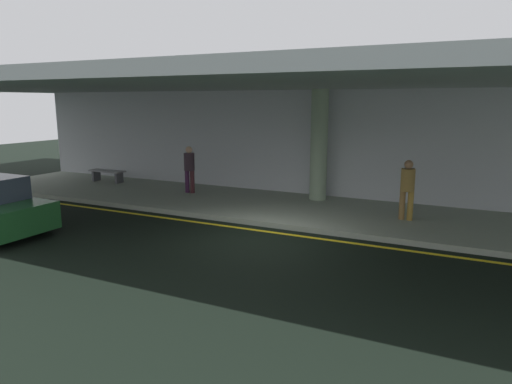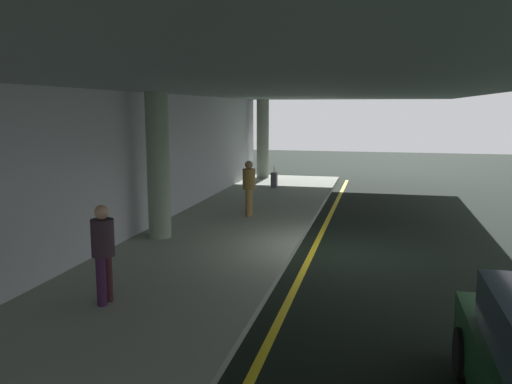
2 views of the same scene
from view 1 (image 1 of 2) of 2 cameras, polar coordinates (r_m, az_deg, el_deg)
name	(u,v)px [view 1 (image 1 of 2)]	position (r m, az deg, el deg)	size (l,w,h in m)	color
ground_plane	(260,238)	(11.65, 0.54, -5.78)	(60.00, 60.00, 0.00)	black
sidewalk	(303,210)	(14.40, 5.87, -2.22)	(26.00, 4.20, 0.15)	gray
lane_stripe_yellow	(270,232)	(12.19, 1.80, -4.99)	(26.00, 0.14, 0.01)	yellow
support_column_far_left	(319,145)	(15.41, 7.84, 5.78)	(0.57, 0.57, 3.65)	gray
ceiling_overhang	(300,82)	(13.55, 5.45, 13.46)	(28.00, 13.20, 0.30)	#8E9999
terminal_back_wall	(327,145)	(16.21, 8.78, 5.75)	(26.00, 0.30, 3.80)	#B1B6BB
traveler_with_luggage	(407,186)	(13.32, 18.32, 0.73)	(0.38, 0.38, 1.68)	olive
person_waiting_for_ride	(189,166)	(16.64, -8.29, 3.17)	(0.38, 0.38, 1.68)	#351836
bench_metal	(107,173)	(19.80, -18.01, 2.22)	(1.60, 0.50, 0.48)	slate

